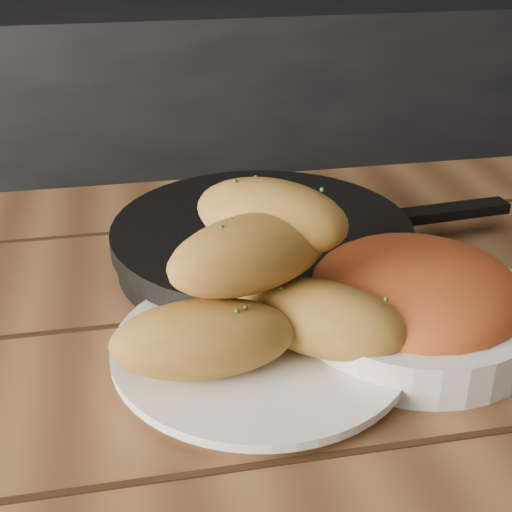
# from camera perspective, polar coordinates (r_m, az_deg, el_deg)

# --- Properties ---
(counter) EXTENTS (2.80, 0.60, 0.90)m
(counter) POSITION_cam_1_polar(r_m,az_deg,el_deg) (1.75, -1.42, 5.45)
(counter) COLOR black
(counter) RESTS_ON ground
(table) EXTENTS (1.64, 0.91, 0.75)m
(table) POSITION_cam_1_polar(r_m,az_deg,el_deg) (0.66, -2.56, -16.26)
(table) COLOR brown
(table) RESTS_ON ground
(plate) EXTENTS (0.25, 0.25, 0.02)m
(plate) POSITION_cam_1_polar(r_m,az_deg,el_deg) (0.62, 0.36, -7.47)
(plate) COLOR white
(plate) RESTS_ON table
(bread_rolls) EXTENTS (0.25, 0.22, 0.13)m
(bread_rolls) POSITION_cam_1_polar(r_m,az_deg,el_deg) (0.58, 0.18, -2.13)
(bread_rolls) COLOR #AA6D2F
(bread_rolls) RESTS_ON plate
(skillet) EXTENTS (0.45, 0.32, 0.05)m
(skillet) POSITION_cam_1_polar(r_m,az_deg,el_deg) (0.76, 0.61, 1.10)
(skillet) COLOR black
(skillet) RESTS_ON table
(bowl) EXTENTS (0.22, 0.22, 0.08)m
(bowl) POSITION_cam_1_polar(r_m,az_deg,el_deg) (0.65, 12.56, -3.51)
(bowl) COLOR white
(bowl) RESTS_ON table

